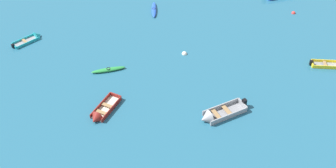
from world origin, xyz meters
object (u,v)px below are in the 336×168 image
(rowboat_maroon_outer_left, at_px, (100,114))
(mooring_buoy_near_foreground, at_px, (293,13))
(kayak_blue_outer_right, at_px, (154,10))
(rowboat_grey_near_left, at_px, (216,115))
(kayak_green_back_row_center, at_px, (108,70))
(mooring_buoy_midfield, at_px, (184,54))
(rowboat_turquoise_far_right, at_px, (33,38))
(rowboat_yellow_far_back, at_px, (334,65))

(rowboat_maroon_outer_left, height_order, mooring_buoy_near_foreground, rowboat_maroon_outer_left)
(kayak_blue_outer_right, xyz_separation_m, mooring_buoy_near_foreground, (13.59, -2.63, -0.13))
(rowboat_maroon_outer_left, distance_m, mooring_buoy_near_foreground, 22.32)
(rowboat_grey_near_left, relative_size, kayak_green_back_row_center, 1.35)
(mooring_buoy_midfield, bearing_deg, kayak_green_back_row_center, -168.82)
(rowboat_maroon_outer_left, distance_m, kayak_green_back_row_center, 5.09)
(kayak_green_back_row_center, bearing_deg, mooring_buoy_near_foreground, 18.48)
(kayak_green_back_row_center, relative_size, mooring_buoy_near_foreground, 7.17)
(kayak_green_back_row_center, height_order, mooring_buoy_midfield, kayak_green_back_row_center)
(mooring_buoy_near_foreground, bearing_deg, rowboat_maroon_outer_left, -149.85)
(kayak_green_back_row_center, xyz_separation_m, mooring_buoy_midfield, (6.58, 1.30, -0.13))
(rowboat_maroon_outer_left, height_order, rowboat_turquoise_far_right, rowboat_maroon_outer_left)
(rowboat_yellow_far_back, height_order, rowboat_turquoise_far_right, rowboat_yellow_far_back)
(rowboat_yellow_far_back, xyz_separation_m, mooring_buoy_midfield, (-11.96, 3.57, -0.14))
(rowboat_grey_near_left, bearing_deg, kayak_green_back_row_center, 138.77)
(rowboat_grey_near_left, bearing_deg, rowboat_yellow_far_back, 20.69)
(rowboat_turquoise_far_right, bearing_deg, kayak_blue_outer_right, 15.39)
(rowboat_turquoise_far_right, relative_size, mooring_buoy_midfield, 5.93)
(mooring_buoy_midfield, bearing_deg, kayak_blue_outer_right, 102.57)
(rowboat_turquoise_far_right, bearing_deg, rowboat_grey_near_left, -40.98)
(rowboat_maroon_outer_left, bearing_deg, mooring_buoy_midfield, 40.61)
(mooring_buoy_midfield, bearing_deg, mooring_buoy_near_foreground, 22.27)
(kayak_blue_outer_right, bearing_deg, kayak_green_back_row_center, -119.12)
(kayak_blue_outer_right, bearing_deg, mooring_buoy_near_foreground, -10.93)
(mooring_buoy_midfield, bearing_deg, rowboat_grey_near_left, -84.04)
(rowboat_maroon_outer_left, bearing_deg, mooring_buoy_near_foreground, 30.15)
(kayak_green_back_row_center, bearing_deg, rowboat_maroon_outer_left, -99.08)
(rowboat_yellow_far_back, bearing_deg, kayak_green_back_row_center, 173.03)
(rowboat_maroon_outer_left, bearing_deg, kayak_blue_outer_right, 67.57)
(kayak_green_back_row_center, distance_m, mooring_buoy_near_foreground, 19.51)
(rowboat_maroon_outer_left, bearing_deg, rowboat_turquoise_far_right, 118.35)
(rowboat_yellow_far_back, distance_m, mooring_buoy_midfield, 12.48)
(kayak_blue_outer_right, relative_size, rowboat_turquoise_far_right, 1.09)
(mooring_buoy_midfield, bearing_deg, rowboat_turquoise_far_right, 161.70)
(kayak_blue_outer_right, xyz_separation_m, mooring_buoy_midfield, (1.67, -7.51, -0.13))
(kayak_blue_outer_right, bearing_deg, mooring_buoy_midfield, -77.43)
(rowboat_maroon_outer_left, xyz_separation_m, rowboat_turquoise_far_right, (-5.76, 10.68, -0.04))
(kayak_green_back_row_center, bearing_deg, rowboat_turquoise_far_right, 139.29)
(rowboat_turquoise_far_right, xyz_separation_m, rowboat_grey_near_left, (13.96, -12.13, 0.09))
(kayak_blue_outer_right, height_order, rowboat_maroon_outer_left, rowboat_maroon_outer_left)
(rowboat_yellow_far_back, relative_size, rowboat_grey_near_left, 0.77)
(kayak_blue_outer_right, relative_size, rowboat_yellow_far_back, 0.99)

